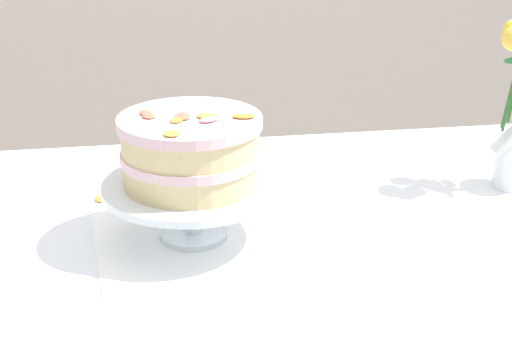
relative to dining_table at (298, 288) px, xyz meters
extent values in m
cube|color=white|center=(0.00, 0.02, 0.07)|extent=(1.40, 1.00, 0.03)
cylinder|color=brown|center=(0.60, 0.42, -0.30)|extent=(0.06, 0.06, 0.71)
cube|color=white|center=(-0.17, 0.04, 0.09)|extent=(0.35, 0.35, 0.00)
cylinder|color=silver|center=(-0.17, 0.04, 0.10)|extent=(0.11, 0.11, 0.01)
cylinder|color=silver|center=(-0.17, 0.04, 0.14)|extent=(0.03, 0.03, 0.07)
cylinder|color=silver|center=(-0.17, 0.04, 0.18)|extent=(0.29, 0.29, 0.01)
cylinder|color=beige|center=(-0.17, 0.04, 0.21)|extent=(0.22, 0.22, 0.04)
cylinder|color=beige|center=(-0.17, 0.04, 0.24)|extent=(0.22, 0.22, 0.02)
cylinder|color=beige|center=(-0.17, 0.04, 0.26)|extent=(0.22, 0.22, 0.04)
cylinder|color=beige|center=(-0.17, 0.04, 0.29)|extent=(0.23, 0.23, 0.02)
ellipsoid|color=yellow|center=(-0.14, 0.03, 0.30)|extent=(0.04, 0.03, 0.01)
ellipsoid|color=#E56B51|center=(-0.24, 0.06, 0.30)|extent=(0.02, 0.04, 0.01)
ellipsoid|color=#E56B51|center=(-0.18, 0.03, 0.30)|extent=(0.02, 0.04, 0.01)
ellipsoid|color=orange|center=(-0.09, 0.02, 0.30)|extent=(0.04, 0.03, 0.01)
ellipsoid|color=yellow|center=(-0.20, -0.05, 0.30)|extent=(0.03, 0.03, 0.01)
ellipsoid|color=orange|center=(-0.19, 0.02, 0.30)|extent=(0.03, 0.03, 0.00)
ellipsoid|color=pink|center=(-0.14, 0.01, 0.30)|extent=(0.04, 0.03, 0.01)
ellipsoid|color=#E56B51|center=(-0.23, 0.04, 0.30)|extent=(0.03, 0.03, 0.00)
ellipsoid|color=#E56B51|center=(-0.18, 0.04, 0.30)|extent=(0.03, 0.04, 0.00)
ellipsoid|color=#E56B51|center=(-0.14, 0.02, 0.30)|extent=(0.03, 0.03, 0.01)
cylinder|color=silver|center=(0.45, 0.16, 0.13)|extent=(0.07, 0.07, 0.08)
ellipsoid|color=orange|center=(-0.33, 0.22, 0.09)|extent=(0.03, 0.04, 0.01)
camera|label=1|loc=(-0.24, -1.07, 0.66)|focal=52.75mm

